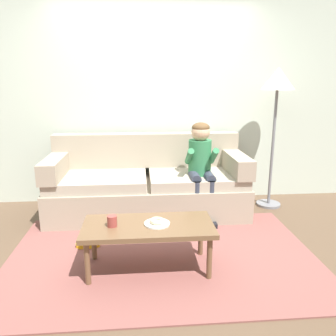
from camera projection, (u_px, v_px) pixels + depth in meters
The scene contains 11 objects.
ground at pixel (161, 244), 3.30m from camera, with size 10.00×10.00×0.00m, color brown.
wall_back at pixel (153, 93), 4.30m from camera, with size 8.00×0.10×2.80m, color beige.
area_rug at pixel (162, 256), 3.06m from camera, with size 2.76×1.82×0.01m, color brown.
couch at pixel (148, 186), 4.02m from camera, with size 2.29×0.90×0.92m.
coffee_table at pixel (148, 229), 2.76m from camera, with size 1.07×0.51×0.41m.
person_child at pixel (201, 161), 3.79m from camera, with size 0.34×0.58×1.10m.
plate at pixel (157, 224), 2.75m from camera, with size 0.21×0.21×0.01m, color white.
donut at pixel (157, 221), 2.74m from camera, with size 0.12×0.12×0.04m, color beige.
mug at pixel (112, 221), 2.70m from camera, with size 0.08×0.08×0.09m, color #993D38.
toy_controller at pixel (88, 246), 3.21m from camera, with size 0.23×0.09×0.05m.
floor_lamp at pixel (277, 89), 3.97m from camera, with size 0.40×0.40×1.71m.
Camera 1 is at (-0.18, -3.01, 1.54)m, focal length 35.99 mm.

